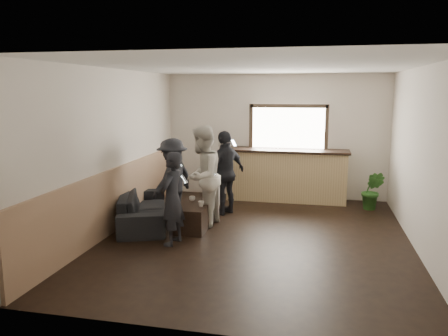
% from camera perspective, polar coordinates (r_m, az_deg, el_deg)
% --- Properties ---
extents(ground, '(5.00, 6.00, 0.01)m').
position_cam_1_polar(ground, '(7.41, 4.10, -9.06)').
color(ground, black).
extents(room_shell, '(5.01, 6.01, 2.80)m').
position_cam_1_polar(room_shell, '(7.21, -1.57, 2.43)').
color(room_shell, silver).
rests_on(room_shell, ground).
extents(bar_counter, '(2.70, 0.68, 2.13)m').
position_cam_1_polar(bar_counter, '(9.82, 8.14, -0.50)').
color(bar_counter, tan).
rests_on(bar_counter, ground).
extents(sofa, '(1.48, 2.21, 0.60)m').
position_cam_1_polar(sofa, '(8.22, -10.54, -5.08)').
color(sofa, black).
rests_on(sofa, ground).
extents(coffee_table, '(0.56, 0.99, 0.44)m').
position_cam_1_polar(coffee_table, '(7.85, -4.00, -6.28)').
color(coffee_table, black).
rests_on(coffee_table, ground).
extents(cup_a, '(0.15, 0.15, 0.09)m').
position_cam_1_polar(cup_a, '(8.01, -4.17, -4.00)').
color(cup_a, silver).
rests_on(cup_a, coffee_table).
extents(cup_b, '(0.15, 0.15, 0.10)m').
position_cam_1_polar(cup_b, '(7.60, -3.01, -4.71)').
color(cup_b, silver).
rests_on(cup_b, coffee_table).
extents(potted_plant, '(0.52, 0.46, 0.81)m').
position_cam_1_polar(potted_plant, '(9.47, 18.82, -2.81)').
color(potted_plant, '#2D6623').
rests_on(potted_plant, ground).
extents(person_a, '(0.48, 0.59, 1.49)m').
position_cam_1_polar(person_a, '(6.95, -6.79, -3.99)').
color(person_a, black).
rests_on(person_a, ground).
extents(person_b, '(0.77, 0.95, 1.82)m').
position_cam_1_polar(person_b, '(7.81, -2.87, -1.13)').
color(person_b, beige).
rests_on(person_b, ground).
extents(person_c, '(0.90, 1.14, 1.55)m').
position_cam_1_polar(person_c, '(8.32, -6.72, -1.44)').
color(person_c, black).
rests_on(person_c, ground).
extents(person_d, '(0.87, 1.04, 1.66)m').
position_cam_1_polar(person_d, '(8.62, 0.22, -0.61)').
color(person_d, black).
rests_on(person_d, ground).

